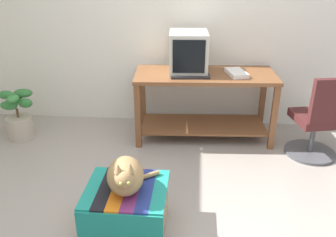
{
  "coord_description": "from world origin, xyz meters",
  "views": [
    {
      "loc": [
        0.26,
        -2.09,
        1.91
      ],
      "look_at": [
        0.01,
        0.85,
        0.55
      ],
      "focal_mm": 38.06,
      "sensor_mm": 36.0,
      "label": 1
    }
  ],
  "objects_px": {
    "keyboard": "(190,76)",
    "cat": "(126,176)",
    "book": "(236,73)",
    "office_chair": "(318,123)",
    "potted_plant": "(19,117)",
    "tv_monitor": "(188,53)",
    "ottoman_with_blanket": "(127,209)",
    "desk": "(204,94)"
  },
  "relations": [
    {
      "from": "keyboard",
      "to": "cat",
      "type": "height_order",
      "value": "keyboard"
    },
    {
      "from": "book",
      "to": "office_chair",
      "type": "xyz_separation_m",
      "value": [
        0.81,
        -0.34,
        -0.39
      ]
    },
    {
      "from": "book",
      "to": "cat",
      "type": "height_order",
      "value": "book"
    },
    {
      "from": "cat",
      "to": "potted_plant",
      "type": "distance_m",
      "value": 2.08
    },
    {
      "from": "office_chair",
      "to": "tv_monitor",
      "type": "bearing_deg",
      "value": -28.29
    },
    {
      "from": "potted_plant",
      "to": "office_chair",
      "type": "relative_size",
      "value": 0.67
    },
    {
      "from": "tv_monitor",
      "to": "ottoman_with_blanket",
      "type": "height_order",
      "value": "tv_monitor"
    },
    {
      "from": "ottoman_with_blanket",
      "to": "cat",
      "type": "relative_size",
      "value": 1.36
    },
    {
      "from": "book",
      "to": "office_chair",
      "type": "bearing_deg",
      "value": -38.49
    },
    {
      "from": "desk",
      "to": "book",
      "type": "relative_size",
      "value": 5.19
    },
    {
      "from": "keyboard",
      "to": "book",
      "type": "relative_size",
      "value": 1.35
    },
    {
      "from": "ottoman_with_blanket",
      "to": "keyboard",
      "type": "bearing_deg",
      "value": 73.99
    },
    {
      "from": "tv_monitor",
      "to": "keyboard",
      "type": "height_order",
      "value": "tv_monitor"
    },
    {
      "from": "desk",
      "to": "tv_monitor",
      "type": "height_order",
      "value": "tv_monitor"
    },
    {
      "from": "desk",
      "to": "potted_plant",
      "type": "xyz_separation_m",
      "value": [
        -2.07,
        -0.21,
        -0.26
      ]
    },
    {
      "from": "desk",
      "to": "ottoman_with_blanket",
      "type": "relative_size",
      "value": 2.59
    },
    {
      "from": "desk",
      "to": "book",
      "type": "xyz_separation_m",
      "value": [
        0.33,
        -0.03,
        0.26
      ]
    },
    {
      "from": "desk",
      "to": "cat",
      "type": "bearing_deg",
      "value": -112.51
    },
    {
      "from": "book",
      "to": "desk",
      "type": "bearing_deg",
      "value": 159.18
    },
    {
      "from": "keyboard",
      "to": "ottoman_with_blanket",
      "type": "bearing_deg",
      "value": -111.29
    },
    {
      "from": "ottoman_with_blanket",
      "to": "cat",
      "type": "xyz_separation_m",
      "value": [
        0.01,
        -0.02,
        0.31
      ]
    },
    {
      "from": "ottoman_with_blanket",
      "to": "tv_monitor",
      "type": "bearing_deg",
      "value": 76.77
    },
    {
      "from": "tv_monitor",
      "to": "office_chair",
      "type": "relative_size",
      "value": 0.52
    },
    {
      "from": "potted_plant",
      "to": "desk",
      "type": "bearing_deg",
      "value": 5.81
    },
    {
      "from": "desk",
      "to": "keyboard",
      "type": "relative_size",
      "value": 3.84
    },
    {
      "from": "tv_monitor",
      "to": "ottoman_with_blanket",
      "type": "relative_size",
      "value": 0.78
    },
    {
      "from": "ottoman_with_blanket",
      "to": "office_chair",
      "type": "relative_size",
      "value": 0.67
    },
    {
      "from": "keyboard",
      "to": "tv_monitor",
      "type": "bearing_deg",
      "value": 94.71
    },
    {
      "from": "tv_monitor",
      "to": "office_chair",
      "type": "xyz_separation_m",
      "value": [
        1.33,
        -0.4,
        -0.58
      ]
    },
    {
      "from": "keyboard",
      "to": "office_chair",
      "type": "height_order",
      "value": "office_chair"
    },
    {
      "from": "book",
      "to": "cat",
      "type": "relative_size",
      "value": 0.68
    },
    {
      "from": "tv_monitor",
      "to": "keyboard",
      "type": "relative_size",
      "value": 1.16
    },
    {
      "from": "keyboard",
      "to": "ottoman_with_blanket",
      "type": "xyz_separation_m",
      "value": [
        -0.42,
        -1.45,
        -0.58
      ]
    },
    {
      "from": "book",
      "to": "potted_plant",
      "type": "bearing_deg",
      "value": 168.47
    },
    {
      "from": "desk",
      "to": "tv_monitor",
      "type": "bearing_deg",
      "value": 166.81
    },
    {
      "from": "tv_monitor",
      "to": "cat",
      "type": "height_order",
      "value": "tv_monitor"
    },
    {
      "from": "tv_monitor",
      "to": "keyboard",
      "type": "bearing_deg",
      "value": -83.34
    },
    {
      "from": "desk",
      "to": "ottoman_with_blanket",
      "type": "distance_m",
      "value": 1.73
    },
    {
      "from": "keyboard",
      "to": "ottoman_with_blanket",
      "type": "relative_size",
      "value": 0.67
    },
    {
      "from": "desk",
      "to": "ottoman_with_blanket",
      "type": "bearing_deg",
      "value": -113.05
    },
    {
      "from": "keyboard",
      "to": "potted_plant",
      "type": "xyz_separation_m",
      "value": [
        -1.91,
        -0.06,
        -0.51
      ]
    },
    {
      "from": "desk",
      "to": "tv_monitor",
      "type": "relative_size",
      "value": 3.31
    }
  ]
}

